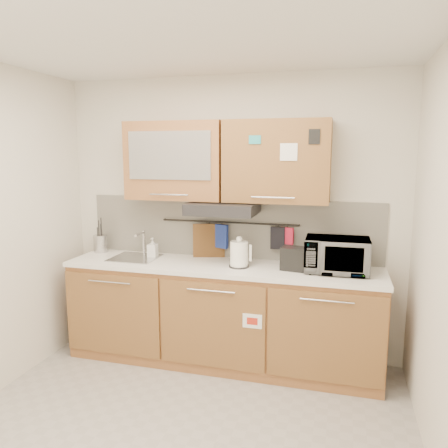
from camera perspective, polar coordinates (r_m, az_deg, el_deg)
The scene contains 19 objects.
floor at distance 3.26m, azimuth -6.66°, elevation -26.53°, with size 3.20×3.20×0.00m, color #9E9993.
ceiling at distance 2.73m, azimuth -7.78°, elevation 23.93°, with size 3.20×3.20×0.00m, color white.
wall_back at distance 4.11m, azimuth 0.81°, elevation 0.86°, with size 3.20×3.20×0.00m, color silver.
base_cabinet at distance 4.06m, azimuth -0.34°, elevation -12.36°, with size 2.80×0.64×0.88m.
countertop at distance 3.90m, azimuth -0.35°, elevation -5.61°, with size 2.82×0.62×0.04m, color white.
backsplash at distance 4.12m, azimuth 0.76°, elevation -0.54°, with size 2.80×0.02×0.56m, color silver.
upper_cabinets at distance 3.90m, azimuth 0.10°, elevation 8.22°, with size 1.82×0.37×0.70m.
range_hood at distance 3.86m, azimuth -0.12°, elevation 2.09°, with size 0.60×0.46×0.10m, color black.
sink at distance 4.21m, azimuth -11.50°, elevation -4.33°, with size 0.42×0.40×0.26m.
utensil_rail at distance 4.07m, azimuth 0.63°, elevation 0.20°, with size 0.02×0.02×1.30m, color black.
utensil_crock at distance 4.54m, azimuth -15.80°, elevation -2.44°, with size 0.17×0.17×0.34m.
kettle at distance 3.80m, azimuth 2.00°, elevation -4.04°, with size 0.21×0.20×0.27m.
toaster at distance 3.75m, azimuth 9.54°, elevation -4.48°, with size 0.28×0.19×0.20m.
microwave at distance 3.75m, azimuth 14.53°, elevation -3.97°, with size 0.52×0.35×0.29m, color #999999.
soap_bottle at distance 4.20m, azimuth -9.31°, elevation -3.07°, with size 0.08×0.09×0.19m, color #999999.
cutting_board at distance 4.15m, azimuth -1.99°, elevation -2.53°, with size 0.30×0.02×0.37m, color brown.
oven_mitt at distance 4.10m, azimuth -0.33°, elevation -1.61°, with size 0.13×0.03×0.22m, color navy.
dark_pouch at distance 3.99m, azimuth 7.03°, elevation -1.84°, with size 0.13×0.04×0.20m, color black.
pot_holder at distance 3.97m, azimuth 8.22°, elevation -1.54°, with size 0.12×0.02×0.15m, color red.
Camera 1 is at (1.02, -2.44, 1.91)m, focal length 35.00 mm.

